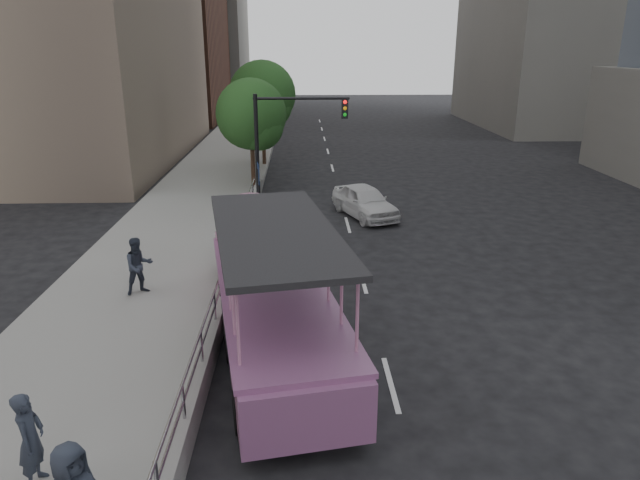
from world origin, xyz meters
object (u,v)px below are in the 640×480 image
at_px(duck_boat, 270,290).
at_px(pedestrian_near, 31,440).
at_px(car, 365,201).
at_px(street_tree_far, 264,97).
at_px(street_tree_near, 253,117).
at_px(pedestrian_mid, 139,266).
at_px(parking_sign, 259,187).
at_px(traffic_signal, 283,133).

relative_size(duck_boat, pedestrian_near, 6.11).
distance_m(car, street_tree_far, 12.31).
distance_m(car, street_tree_near, 7.62).
height_order(pedestrian_near, pedestrian_mid, pedestrian_mid).
height_order(duck_boat, pedestrian_near, duck_boat).
bearing_deg(street_tree_near, pedestrian_mid, -99.89).
distance_m(street_tree_near, street_tree_far, 6.02).
bearing_deg(pedestrian_near, street_tree_near, -9.92).
bearing_deg(parking_sign, pedestrian_near, -99.84).
distance_m(duck_boat, pedestrian_mid, 4.39).
bearing_deg(parking_sign, traffic_signal, 68.60).
xyz_separation_m(pedestrian_near, pedestrian_mid, (-0.33, 7.67, 0.00)).
bearing_deg(car, street_tree_near, 116.77).
bearing_deg(pedestrian_near, duck_boat, -36.84).
height_order(car, street_tree_far, street_tree_far).
distance_m(car, traffic_signal, 4.69).
xyz_separation_m(parking_sign, street_tree_near, (-0.62, 5.93, 2.14)).
xyz_separation_m(parking_sign, street_tree_far, (-0.42, 11.93, 2.63)).
xyz_separation_m(pedestrian_near, street_tree_near, (2.01, 21.07, 2.68)).
bearing_deg(duck_boat, street_tree_far, 93.54).
relative_size(car, pedestrian_near, 2.44).
relative_size(car, street_tree_far, 0.64).
xyz_separation_m(car, street_tree_near, (-5.14, 4.68, 3.12)).
bearing_deg(pedestrian_near, street_tree_far, -9.14).
bearing_deg(car, traffic_signal, 139.65).
height_order(car, street_tree_near, street_tree_near).
distance_m(car, parking_sign, 4.79).
bearing_deg(street_tree_far, car, -65.16).
height_order(traffic_signal, street_tree_far, street_tree_far).
bearing_deg(street_tree_far, pedestrian_near, -94.66).
bearing_deg(parking_sign, street_tree_near, 95.96).
relative_size(pedestrian_mid, street_tree_far, 0.26).
bearing_deg(street_tree_far, parking_sign, -87.99).
xyz_separation_m(car, pedestrian_mid, (-7.48, -8.72, 0.44)).
bearing_deg(car, street_tree_far, 93.90).
distance_m(pedestrian_near, street_tree_near, 21.34).
xyz_separation_m(parking_sign, traffic_signal, (0.98, 2.50, 1.82)).
distance_m(duck_boat, car, 11.41).
bearing_deg(street_tree_near, pedestrian_near, -95.45).
relative_size(parking_sign, street_tree_near, 0.46).
xyz_separation_m(street_tree_near, street_tree_far, (0.20, 6.00, 0.49)).
relative_size(pedestrian_mid, traffic_signal, 0.32).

